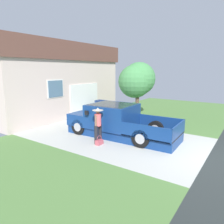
{
  "coord_description": "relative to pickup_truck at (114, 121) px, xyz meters",
  "views": [
    {
      "loc": [
        -8.28,
        -1.22,
        3.28
      ],
      "look_at": [
        -0.27,
        4.24,
        1.32
      ],
      "focal_mm": 33.71,
      "sensor_mm": 36.0,
      "label": 1
    }
  ],
  "objects": [
    {
      "name": "person_with_hat",
      "position": [
        -1.4,
        -0.04,
        0.18
      ],
      "size": [
        0.49,
        0.49,
        1.63
      ],
      "rotation": [
        0.0,
        0.0,
        0.1
      ],
      "color": "black",
      "rests_on": "ground"
    },
    {
      "name": "house_with_garage",
      "position": [
        1.8,
        7.77,
        1.86
      ],
      "size": [
        10.27,
        7.02,
        5.08
      ],
      "color": "beige",
      "rests_on": "ground"
    },
    {
      "name": "handbag",
      "position": [
        -1.55,
        -0.22,
        -0.6
      ],
      "size": [
        0.36,
        0.22,
        0.42
      ],
      "color": "#B24C56",
      "rests_on": "ground"
    },
    {
      "name": "wheeled_trash_bin",
      "position": [
        3.44,
        3.48,
        -0.12
      ],
      "size": [
        0.6,
        0.72,
        1.09
      ],
      "color": "navy",
      "rests_on": "ground"
    },
    {
      "name": "pickup_truck",
      "position": [
        0.0,
        0.0,
        0.0
      ],
      "size": [
        2.31,
        5.63,
        1.59
      ],
      "rotation": [
        0.0,
        0.0,
        0.04
      ],
      "color": "navy",
      "rests_on": "ground"
    },
    {
      "name": "front_yard_tree",
      "position": [
        4.43,
        1.1,
        1.86
      ],
      "size": [
        2.55,
        2.42,
        3.8
      ],
      "color": "brown",
      "rests_on": "ground"
    }
  ]
}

